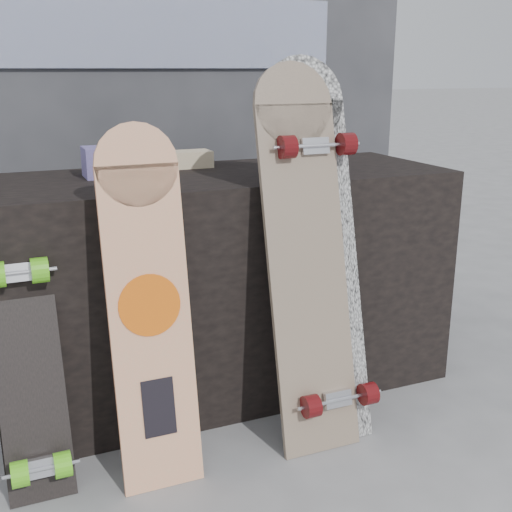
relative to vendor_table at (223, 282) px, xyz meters
name	(u,v)px	position (x,y,z in m)	size (l,w,h in m)	color
ground	(280,450)	(0.00, -0.50, -0.40)	(60.00, 60.00, 0.00)	slate
vendor_table	(223,282)	(0.00, 0.00, 0.00)	(1.60, 0.60, 0.80)	black
booth	(156,79)	(0.00, 0.85, 0.70)	(2.40, 0.22, 2.20)	#323237
merch_box_purple	(111,162)	(-0.36, 0.08, 0.45)	(0.18, 0.12, 0.10)	#403C7C
merch_box_small	(313,152)	(0.34, -0.02, 0.46)	(0.14, 0.14, 0.12)	#403C7C
merch_box_flat	(181,160)	(-0.09, 0.18, 0.43)	(0.22, 0.10, 0.06)	#D1B78C
longboard_geisha	(149,300)	(-0.38, -0.44, 0.14)	(0.23, 0.19, 1.02)	tan
longboard_celtic	(305,247)	(0.12, -0.40, 0.22)	(0.26, 0.30, 1.17)	tan
longboard_cascadia	(318,244)	(0.18, -0.38, 0.22)	(0.27, 0.37, 1.19)	white
skateboard_dark	(27,352)	(-0.70, -0.36, 0.00)	(0.18, 0.32, 0.79)	black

